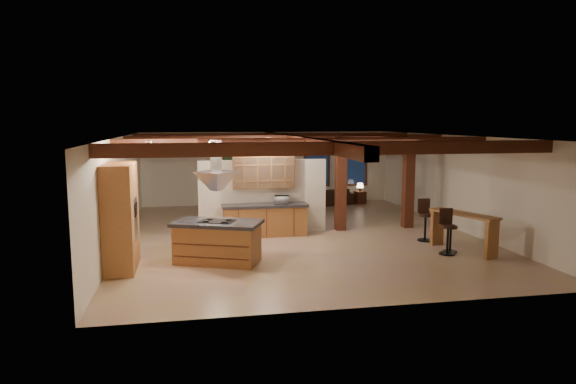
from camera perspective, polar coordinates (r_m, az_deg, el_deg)
The scene contains 23 objects.
ground at distance 15.15m, azimuth 1.25°, elevation -4.82°, with size 12.00×12.00×0.00m, color tan.
room_walls at distance 14.86m, azimuth 1.28°, elevation 1.89°, with size 12.00×12.00×12.00m.
ceiling_beams at distance 14.79m, azimuth 1.29°, elevation 5.67°, with size 10.00×12.00×0.28m.
timber_posts at distance 16.04m, azimuth 9.67°, elevation 2.16°, with size 2.50×0.30×2.90m.
partition_wall at distance 15.27m, azimuth -2.80°, elevation -0.53°, with size 3.80×0.18×2.20m, color silver.
pantry_cabinet at distance 12.15m, azimuth -18.08°, elevation -2.63°, with size 0.67×1.60×2.40m.
back_counter at distance 14.99m, azimuth -2.57°, elevation -3.11°, with size 2.50×0.66×0.94m.
upper_display_cabinet at distance 14.99m, azimuth -2.72°, elevation 2.20°, with size 1.80×0.36×0.95m.
range_hood at distance 12.07m, azimuth -7.96°, elevation 0.43°, with size 1.10×1.10×1.40m.
back_windows at distance 21.30m, azimuth 5.31°, elevation 2.92°, with size 2.70×0.07×1.70m.
framed_art at distance 20.52m, azimuth -6.32°, elevation 3.28°, with size 0.65×0.05×0.85m.
recessed_cans at distance 12.54m, azimuth -8.27°, elevation 5.69°, with size 3.16×2.46×0.03m.
kitchen_island at distance 12.30m, azimuth -7.84°, elevation -5.47°, with size 2.29×1.77×1.01m.
dining_table at distance 17.94m, azimuth -0.22°, elevation -1.89°, with size 1.62×0.90×0.57m, color #411D10.
sofa at distance 20.55m, azimuth 4.26°, elevation -0.56°, with size 2.21×0.86×0.64m, color black.
microwave at distance 14.97m, azimuth -0.71°, elevation -0.86°, with size 0.42×0.28×0.23m, color #B6B5BA.
bar_counter at distance 13.93m, azimuth 18.90°, elevation -3.54°, with size 1.14×1.95×1.00m.
side_table at distance 21.10m, azimuth 7.98°, elevation -0.60°, with size 0.40×0.40×0.49m, color #3C1D0F.
table_lamp at distance 21.03m, azimuth 8.01°, elevation 0.72°, with size 0.29×0.29×0.34m.
bar_stool_a at distance 13.79m, azimuth 17.51°, elevation -4.22°, with size 0.38×0.39×1.04m.
bar_stool_b at distance 13.54m, azimuth 17.28°, elevation -4.20°, with size 0.40×0.40×1.15m.
bar_stool_c at distance 14.88m, azimuth 14.97°, elevation -2.99°, with size 0.41×0.42×1.17m.
dining_chairs at distance 17.89m, azimuth -0.22°, elevation -0.90°, with size 1.96×1.96×1.18m.
Camera 1 is at (-3.09, -14.45, 3.34)m, focal length 32.00 mm.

